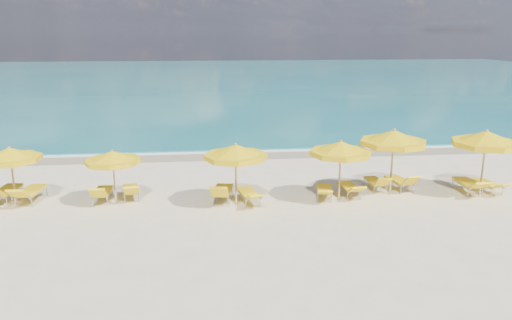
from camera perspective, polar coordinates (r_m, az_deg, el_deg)
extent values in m
plane|color=beige|center=(19.06, 0.48, -4.63)|extent=(120.00, 120.00, 0.00)
cube|color=#126769|center=(66.21, -4.31, 9.15)|extent=(120.00, 80.00, 0.30)
cube|color=tan|center=(26.13, -1.37, 0.71)|extent=(120.00, 2.60, 0.01)
cube|color=white|center=(26.91, -1.51, 1.11)|extent=(120.00, 1.20, 0.03)
cube|color=white|center=(35.66, -12.34, 4.14)|extent=(14.00, 0.36, 0.05)
cube|color=white|center=(43.53, 7.41, 6.21)|extent=(18.00, 0.30, 0.05)
cylinder|color=tan|center=(20.33, -26.03, -1.77)|extent=(0.07, 0.07, 2.14)
cone|color=yellow|center=(20.12, -26.32, 0.69)|extent=(2.87, 2.87, 0.43)
cylinder|color=yellow|center=(20.17, -26.25, 0.11)|extent=(2.89, 2.89, 0.17)
sphere|color=tan|center=(20.07, -26.39, 1.30)|extent=(0.10, 0.10, 0.10)
cylinder|color=tan|center=(19.15, -15.91, -1.99)|extent=(0.06, 0.06, 1.99)
cone|color=yellow|center=(18.93, -16.09, 0.43)|extent=(2.11, 2.11, 0.40)
cylinder|color=yellow|center=(18.98, -16.05, -0.14)|extent=(2.13, 2.13, 0.16)
sphere|color=tan|center=(18.88, -16.13, 1.03)|extent=(0.09, 0.09, 0.09)
cylinder|color=tan|center=(18.23, -2.32, -1.81)|extent=(0.07, 0.07, 2.26)
cone|color=yellow|center=(17.99, -2.35, 1.09)|extent=(2.37, 2.37, 0.45)
cylinder|color=yellow|center=(18.04, -2.34, 0.41)|extent=(2.39, 2.39, 0.18)
sphere|color=tan|center=(17.93, -2.35, 1.81)|extent=(0.10, 0.10, 0.10)
cylinder|color=tan|center=(19.01, 9.55, -1.32)|extent=(0.07, 0.07, 2.26)
cone|color=yellow|center=(18.78, 9.67, 1.46)|extent=(2.49, 2.49, 0.45)
cylinder|color=yellow|center=(18.83, 9.64, 0.81)|extent=(2.51, 2.51, 0.18)
sphere|color=tan|center=(18.73, 9.70, 2.15)|extent=(0.10, 0.10, 0.10)
cylinder|color=tan|center=(20.19, 15.27, -0.32)|extent=(0.08, 0.08, 2.52)
cone|color=yellow|center=(19.95, 15.47, 2.62)|extent=(2.70, 2.70, 0.50)
cylinder|color=yellow|center=(20.00, 15.43, 1.93)|extent=(2.73, 2.73, 0.20)
sphere|color=tan|center=(19.90, 15.52, 3.34)|extent=(0.11, 0.11, 0.11)
cylinder|color=tan|center=(21.29, 24.53, -0.39)|extent=(0.08, 0.08, 2.51)
cone|color=yellow|center=(21.06, 24.83, 2.38)|extent=(2.63, 2.63, 0.50)
cylinder|color=yellow|center=(21.11, 24.76, 1.73)|extent=(2.66, 2.66, 0.20)
sphere|color=tan|center=(21.02, 24.90, 3.06)|extent=(0.11, 0.11, 0.11)
cube|color=yellow|center=(21.19, -26.59, -3.07)|extent=(0.76, 1.48, 0.09)
cube|color=yellow|center=(20.69, -24.28, -3.19)|extent=(0.81, 1.51, 0.09)
cube|color=yellow|center=(19.78, -25.52, -3.49)|extent=(0.71, 0.67, 0.47)
cube|color=yellow|center=(19.78, -17.12, -3.45)|extent=(0.58, 1.29, 0.08)
cube|color=yellow|center=(18.91, -17.63, -3.62)|extent=(0.58, 0.49, 0.48)
cube|color=yellow|center=(19.83, -14.14, -3.24)|extent=(0.76, 1.31, 0.08)
cube|color=yellow|center=(18.99, -14.06, -3.42)|extent=(0.63, 0.57, 0.44)
cube|color=yellow|center=(18.95, -3.83, -3.46)|extent=(0.88, 1.53, 0.09)
cube|color=yellow|center=(17.97, -4.23, -3.66)|extent=(0.72, 0.64, 0.54)
cube|color=yellow|center=(18.80, -0.94, -3.70)|extent=(0.84, 1.40, 0.08)
cube|color=yellow|center=(17.91, -0.07, -4.21)|extent=(0.69, 0.71, 0.31)
cube|color=yellow|center=(19.47, 7.81, -3.26)|extent=(0.78, 1.30, 0.08)
cube|color=yellow|center=(18.61, 7.91, -3.69)|extent=(0.64, 0.65, 0.32)
cube|color=yellow|center=(19.90, 10.52, -2.95)|extent=(0.65, 1.29, 0.08)
cube|color=yellow|center=(19.07, 11.47, -3.30)|extent=(0.60, 0.59, 0.36)
cube|color=yellow|center=(20.83, 13.43, -2.35)|extent=(0.57, 1.22, 0.07)
cube|color=yellow|center=(20.06, 14.27, -2.47)|extent=(0.55, 0.47, 0.44)
cube|color=yellow|center=(21.11, 15.95, -2.20)|extent=(0.81, 1.40, 0.08)
cube|color=yellow|center=(20.35, 17.29, -2.28)|extent=(0.67, 0.59, 0.49)
cube|color=yellow|center=(21.61, 22.96, -2.37)|extent=(0.66, 1.41, 0.09)
cube|color=yellow|center=(20.75, 24.21, -2.67)|extent=(0.64, 0.62, 0.42)
cube|color=yellow|center=(22.04, 24.81, -2.39)|extent=(0.77, 1.30, 0.07)
cube|color=yellow|center=(21.41, 26.37, -2.66)|extent=(0.64, 0.64, 0.33)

